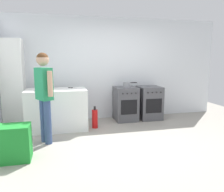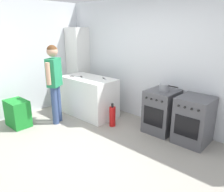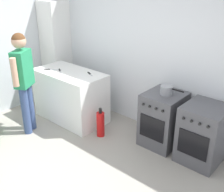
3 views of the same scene
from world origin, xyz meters
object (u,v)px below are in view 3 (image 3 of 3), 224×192
object	(u,v)px
knife_paring	(90,74)
oven_left	(163,119)
knife_bread	(60,72)
person	(23,75)
fire_extinguisher	(101,124)
knife_chef	(52,70)
oven_right	(203,134)
pot	(167,90)
larder_cabinet	(56,51)

from	to	relation	value
knife_paring	oven_left	bearing A→B (deg)	9.18
knife_bread	person	world-z (taller)	person
oven_left	knife_bread	world-z (taller)	knife_bread
knife_paring	fire_extinguisher	distance (m)	0.88
knife_paring	person	xyz separation A→B (m)	(-0.54, -0.93, 0.10)
knife_chef	oven_right	bearing A→B (deg)	10.64
oven_right	person	xyz separation A→B (m)	(-2.54, -1.15, 0.58)
knife_paring	fire_extinguisher	xyz separation A→B (m)	(0.48, -0.26, -0.69)
knife_bread	oven_left	bearing A→B (deg)	15.15
oven_left	oven_right	world-z (taller)	same
oven_right	knife_chef	size ratio (longest dim) A/B	3.10
oven_left	knife_chef	xyz separation A→B (m)	(-2.02, -0.50, 0.48)
knife_chef	pot	bearing A→B (deg)	13.57
oven_left	knife_bread	bearing A→B (deg)	-164.85
knife_paring	fire_extinguisher	size ratio (longest dim) A/B	0.40
knife_bread	person	xyz separation A→B (m)	(-0.09, -0.66, 0.10)
larder_cabinet	knife_paring	bearing A→B (deg)	-13.86
oven_right	knife_bread	distance (m)	2.55
knife_paring	person	world-z (taller)	person
pot	knife_paring	xyz separation A→B (m)	(-1.38, -0.21, -0.01)
pot	larder_cabinet	distance (m)	2.68
larder_cabinet	oven_left	bearing A→B (deg)	-2.21
larder_cabinet	knife_bread	bearing A→B (deg)	-34.91
knife_chef	larder_cabinet	bearing A→B (deg)	136.26
fire_extinguisher	knife_chef	bearing A→B (deg)	-178.84
oven_left	knife_paring	bearing A→B (deg)	-170.82
oven_left	larder_cabinet	xyz separation A→B (m)	(-2.65, 0.10, 0.57)
knife_bread	fire_extinguisher	world-z (taller)	knife_bread
knife_chef	fire_extinguisher	world-z (taller)	knife_chef
knife_chef	larder_cabinet	xyz separation A→B (m)	(-0.63, 0.60, 0.10)
knife_bread	fire_extinguisher	bearing A→B (deg)	0.64
oven_right	person	bearing A→B (deg)	-155.70
knife_chef	knife_bread	world-z (taller)	same
oven_left	pot	distance (m)	0.49
oven_right	person	size ratio (longest dim) A/B	0.51
knife_paring	person	bearing A→B (deg)	-120.28
pot	larder_cabinet	xyz separation A→B (m)	(-2.68, 0.11, 0.08)
oven_right	larder_cabinet	world-z (taller)	larder_cabinet
person	oven_left	bearing A→B (deg)	31.23
larder_cabinet	knife_chef	bearing A→B (deg)	-43.74
larder_cabinet	oven_right	bearing A→B (deg)	-1.77
oven_left	knife_paring	distance (m)	1.45
knife_paring	larder_cabinet	xyz separation A→B (m)	(-1.30, 0.32, 0.09)
knife_bread	person	size ratio (longest dim) A/B	0.19
person	pot	bearing A→B (deg)	30.71
fire_extinguisher	pot	bearing A→B (deg)	27.68
knife_paring	knife_bread	size ratio (longest dim) A/B	0.64
pot	oven_right	bearing A→B (deg)	0.64
knife_chef	knife_bread	xyz separation A→B (m)	(0.22, 0.01, -0.00)
pot	person	xyz separation A→B (m)	(-1.92, -1.14, 0.08)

